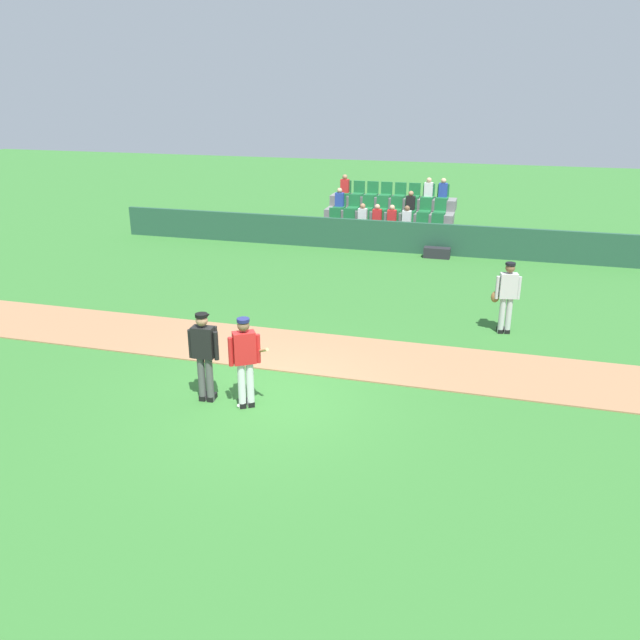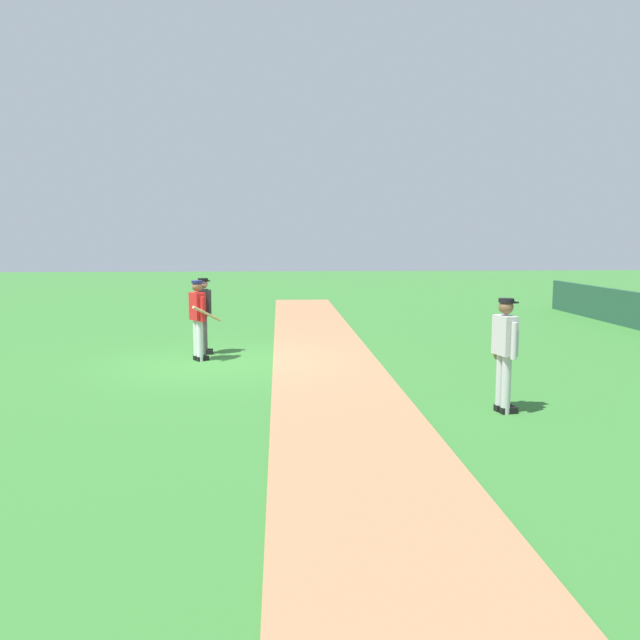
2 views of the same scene
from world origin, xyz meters
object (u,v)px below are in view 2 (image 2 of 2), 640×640
Objects in this scene: umpire_home_plate at (205,311)px; runner_grey_jersey at (504,351)px; batter_red_jersey at (198,317)px; baseball at (196,358)px.

umpire_home_plate is 1.00× the size of runner_grey_jersey.
batter_red_jersey is 1.00× the size of runner_grey_jersey.
batter_red_jersey and runner_grey_jersey have the same top height.
runner_grey_jersey is at bearing 43.60° from umpire_home_plate.
runner_grey_jersey is at bearing 48.25° from baseball.
batter_red_jersey is 1.00× the size of umpire_home_plate.
umpire_home_plate is at bearing -136.40° from runner_grey_jersey.
batter_red_jersey is 0.94m from baseball.
umpire_home_plate is at bearing 169.82° from baseball.
umpire_home_plate is 23.78× the size of baseball.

